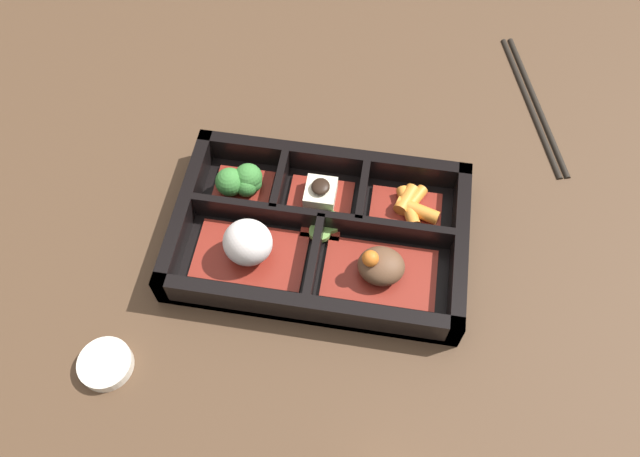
% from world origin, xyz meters
% --- Properties ---
extents(ground_plane, '(3.00, 3.00, 0.00)m').
position_xyz_m(ground_plane, '(0.00, 0.00, 0.00)').
color(ground_plane, '#4C3523').
extents(bento_base, '(0.30, 0.19, 0.01)m').
position_xyz_m(bento_base, '(0.00, 0.00, 0.01)').
color(bento_base, black).
rests_on(bento_base, ground_plane).
extents(bento_rim, '(0.30, 0.19, 0.04)m').
position_xyz_m(bento_rim, '(0.00, -0.00, 0.02)').
color(bento_rim, black).
rests_on(bento_rim, ground_plane).
extents(bowl_stew, '(0.11, 0.07, 0.04)m').
position_xyz_m(bowl_stew, '(-0.07, 0.04, 0.02)').
color(bowl_stew, maroon).
rests_on(bowl_stew, bento_base).
extents(bowl_rice, '(0.11, 0.07, 0.05)m').
position_xyz_m(bowl_rice, '(0.07, 0.04, 0.03)').
color(bowl_rice, maroon).
rests_on(bowl_rice, bento_base).
extents(bowl_carrots, '(0.08, 0.05, 0.02)m').
position_xyz_m(bowl_carrots, '(-0.09, -0.05, 0.02)').
color(bowl_carrots, maroon).
rests_on(bowl_carrots, bento_base).
extents(bowl_tofu, '(0.07, 0.05, 0.03)m').
position_xyz_m(bowl_tofu, '(0.01, -0.04, 0.02)').
color(bowl_tofu, maroon).
rests_on(bowl_tofu, bento_base).
extents(bowl_greens, '(0.06, 0.05, 0.04)m').
position_xyz_m(bowl_greens, '(0.09, -0.04, 0.03)').
color(bowl_greens, maroon).
rests_on(bowl_greens, bento_base).
extents(bowl_pickles, '(0.04, 0.03, 0.01)m').
position_xyz_m(bowl_pickles, '(-0.00, -0.01, 0.02)').
color(bowl_pickles, maroon).
rests_on(bowl_pickles, bento_base).
extents(chopsticks, '(0.08, 0.22, 0.01)m').
position_xyz_m(chopsticks, '(-0.23, -0.23, 0.00)').
color(chopsticks, black).
rests_on(chopsticks, ground_plane).
extents(sauce_dish, '(0.05, 0.05, 0.01)m').
position_xyz_m(sauce_dish, '(0.18, 0.17, 0.01)').
color(sauce_dish, beige).
rests_on(sauce_dish, ground_plane).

